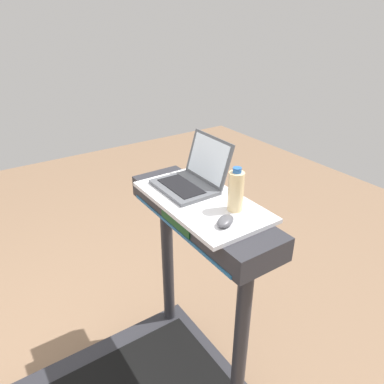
{
  "coord_description": "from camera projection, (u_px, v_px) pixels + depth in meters",
  "views": [
    {
      "loc": [
        1.21,
        -0.16,
        1.97
      ],
      "look_at": [
        0.0,
        0.65,
        1.23
      ],
      "focal_mm": 33.86,
      "sensor_mm": 36.0,
      "label": 1
    }
  ],
  "objects": [
    {
      "name": "water_bottle",
      "position": [
        236.0,
        191.0,
        1.55
      ],
      "size": [
        0.07,
        0.07,
        0.2
      ],
      "color": "beige",
      "rests_on": "desk_board"
    },
    {
      "name": "desk_board",
      "position": [
        201.0,
        201.0,
        1.69
      ],
      "size": [
        0.68,
        0.37,
        0.02
      ],
      "primitive_type": "cube",
      "color": "silver",
      "rests_on": "treadmill_base"
    },
    {
      "name": "computer_mouse",
      "position": [
        225.0,
        221.0,
        1.48
      ],
      "size": [
        0.1,
        0.12,
        0.03
      ],
      "primitive_type": "ellipsoid",
      "rotation": [
        0.0,
        0.0,
        0.49
      ],
      "color": "#4C4C51",
      "rests_on": "desk_board"
    },
    {
      "name": "laptop",
      "position": [
        192.0,
        178.0,
        1.78
      ],
      "size": [
        0.31,
        0.3,
        0.24
      ],
      "rotation": [
        0.0,
        0.0,
        0.05
      ],
      "color": "#515459",
      "rests_on": "desk_board"
    }
  ]
}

